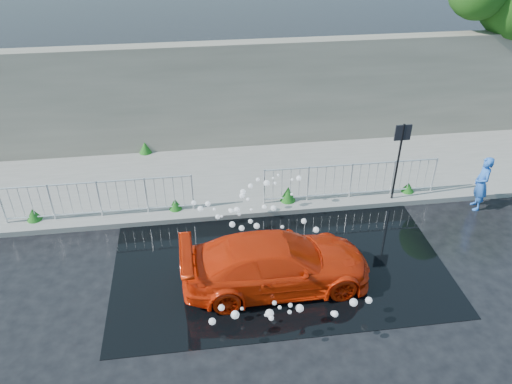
% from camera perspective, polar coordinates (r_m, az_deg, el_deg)
% --- Properties ---
extents(ground, '(90.00, 90.00, 0.00)m').
position_cam_1_polar(ground, '(11.68, 0.93, -11.20)').
color(ground, black).
rests_on(ground, ground).
extents(pavement, '(30.00, 4.00, 0.15)m').
position_cam_1_polar(pavement, '(15.60, -1.80, 1.72)').
color(pavement, slate).
rests_on(pavement, ground).
extents(curb, '(30.00, 0.25, 0.16)m').
position_cam_1_polar(curb, '(13.93, -0.90, -2.46)').
color(curb, slate).
rests_on(curb, ground).
extents(retaining_wall, '(30.00, 0.60, 3.50)m').
position_cam_1_polar(retaining_wall, '(16.76, -2.74, 10.94)').
color(retaining_wall, '#676357').
rests_on(retaining_wall, pavement).
extents(puddle, '(8.00, 5.00, 0.01)m').
position_cam_1_polar(puddle, '(12.47, 2.53, -7.80)').
color(puddle, black).
rests_on(puddle, ground).
extents(sign_post, '(0.45, 0.06, 2.50)m').
position_cam_1_polar(sign_post, '(14.19, 16.12, 4.63)').
color(sign_post, black).
rests_on(sign_post, ground).
extents(railing_left, '(5.05, 0.05, 1.10)m').
position_cam_1_polar(railing_left, '(14.06, -17.52, -0.61)').
color(railing_left, silver).
rests_on(railing_left, pavement).
extents(railing_right, '(5.05, 0.05, 1.10)m').
position_cam_1_polar(railing_right, '(14.46, 10.79, 1.42)').
color(railing_right, silver).
rests_on(railing_right, pavement).
extents(weeds, '(12.17, 3.93, 0.45)m').
position_cam_1_polar(weeds, '(15.02, -2.70, 1.51)').
color(weeds, '#1A4F15').
rests_on(weeds, pavement).
extents(water_spray, '(3.72, 5.21, 1.01)m').
position_cam_1_polar(water_spray, '(12.08, 0.37, -5.18)').
color(water_spray, white).
rests_on(water_spray, ground).
extents(red_car, '(4.35, 1.85, 1.25)m').
position_cam_1_polar(red_car, '(11.45, 2.38, -8.10)').
color(red_car, red).
rests_on(red_car, ground).
extents(person, '(0.50, 0.66, 1.61)m').
position_cam_1_polar(person, '(15.23, 24.38, 0.88)').
color(person, blue).
rests_on(person, ground).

